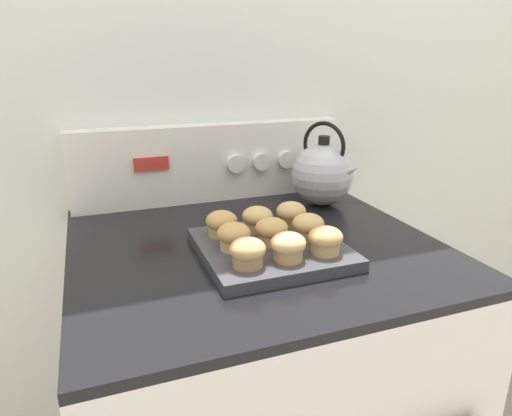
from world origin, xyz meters
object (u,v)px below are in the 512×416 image
object	(u,v)px
muffin_r0_c0	(248,252)
muffin_r0_c1	(288,246)
muffin_r0_c2	(326,240)
tea_kettle	(323,173)
muffin_r1_c1	(272,231)
muffin_r2_c1	(257,219)
stove_range	(254,416)
muffin_pan	(271,249)
muffin_r1_c0	(234,236)
muffin_r1_c2	(308,226)
muffin_r2_c0	(222,223)
muffin_r2_c2	(291,214)

from	to	relation	value
muffin_r0_c0	muffin_r0_c1	bearing A→B (deg)	-0.68
muffin_r0_c2	tea_kettle	distance (m)	0.36
muffin_r1_c1	muffin_r2_c1	bearing A→B (deg)	90.85
stove_range	muffin_r2_c1	distance (m)	0.50
muffin_pan	muffin_r0_c0	distance (m)	0.11
muffin_r1_c0	muffin_r1_c2	bearing A→B (deg)	-0.84
muffin_r1_c2	tea_kettle	distance (m)	0.30
muffin_r0_c2	muffin_pan	bearing A→B (deg)	135.07
muffin_r1_c0	muffin_r0_c0	bearing A→B (deg)	-90.15
muffin_r0_c2	muffin_r1_c1	xyz separation A→B (m)	(-0.08, 0.08, 0.00)
muffin_r0_c0	muffin_r2_c0	size ratio (longest dim) A/B	1.00
muffin_r2_c2	stove_range	bearing A→B (deg)	-173.65
muffin_pan	muffin_r2_c2	xyz separation A→B (m)	(0.08, 0.08, 0.04)
stove_range	muffin_r1_c1	distance (m)	0.50
muffin_r1_c0	muffin_r2_c2	xyz separation A→B (m)	(0.15, 0.08, 0.00)
muffin_r1_c2	tea_kettle	world-z (taller)	tea_kettle
muffin_r0_c2	tea_kettle	world-z (taller)	tea_kettle
stove_range	muffin_r2_c0	distance (m)	0.50
muffin_pan	muffin_r2_c0	world-z (taller)	muffin_r2_c0
stove_range	muffin_pan	xyz separation A→B (m)	(0.01, -0.07, 0.46)
muffin_r0_c2	muffin_r2_c0	bearing A→B (deg)	135.65
stove_range	tea_kettle	bearing A→B (deg)	34.90
muffin_r2_c0	tea_kettle	distance (m)	0.36
stove_range	muffin_r0_c0	xyz separation A→B (m)	(-0.07, -0.15, 0.50)
muffin_pan	muffin_r2_c0	xyz separation A→B (m)	(-0.08, 0.07, 0.04)
muffin_r0_c0	muffin_r1_c1	distance (m)	0.11
stove_range	muffin_r2_c1	world-z (taller)	muffin_r2_c1
muffin_r0_c2	stove_range	bearing A→B (deg)	120.66
muffin_pan	muffin_r0_c1	xyz separation A→B (m)	(0.00, -0.08, 0.04)
muffin_pan	tea_kettle	size ratio (longest dim) A/B	1.26
stove_range	muffin_r0_c0	world-z (taller)	muffin_r0_c0
muffin_r1_c2	muffin_r0_c0	bearing A→B (deg)	-153.78
muffin_r0_c0	muffin_r1_c2	world-z (taller)	same
muffin_r2_c0	muffin_r2_c2	world-z (taller)	same
muffin_r0_c0	muffin_r2_c1	world-z (taller)	same
muffin_r0_c0	muffin_r1_c2	size ratio (longest dim) A/B	1.00
stove_range	muffin_r0_c1	distance (m)	0.52
muffin_r0_c2	muffin_r1_c0	xyz separation A→B (m)	(-0.15, 0.08, 0.00)
stove_range	muffin_r0_c1	bearing A→B (deg)	-86.03
muffin_r0_c0	muffin_r0_c1	world-z (taller)	same
muffin_pan	muffin_r1_c0	xyz separation A→B (m)	(-0.07, -0.00, 0.04)
stove_range	muffin_r2_c0	bearing A→B (deg)	175.91
muffin_r0_c2	muffin_r1_c1	bearing A→B (deg)	134.49
muffin_pan	muffin_r2_c2	size ratio (longest dim) A/B	4.26
muffin_r1_c0	muffin_r2_c0	xyz separation A→B (m)	(-0.00, 0.07, 0.00)
muffin_r1_c0	muffin_r2_c1	xyz separation A→B (m)	(0.07, 0.07, 0.00)
tea_kettle	muffin_r2_c1	bearing A→B (deg)	-144.87
tea_kettle	stove_range	bearing A→B (deg)	-145.10
stove_range	muffin_r0_c2	bearing A→B (deg)	-59.34
tea_kettle	muffin_r0_c1	bearing A→B (deg)	-126.76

